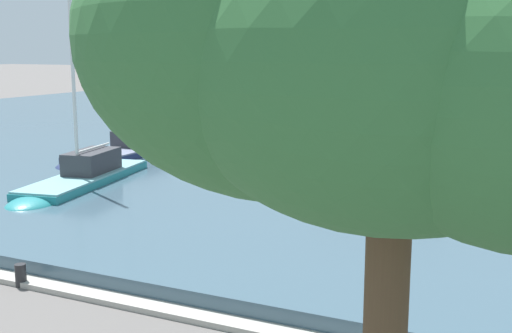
% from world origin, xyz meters
% --- Properties ---
extents(harbor_water, '(81.44, 53.60, 0.43)m').
position_xyz_m(harbor_water, '(0.00, 36.40, 0.22)').
color(harbor_water, '#3D5666').
rests_on(harbor_water, ground).
extents(quay_edge_coping, '(81.44, 0.50, 0.12)m').
position_xyz_m(quay_edge_coping, '(0.00, 9.35, 0.06)').
color(quay_edge_coping, '#ADA89E').
rests_on(quay_edge_coping, ground).
extents(sailboat_navy, '(2.25, 8.34, 9.61)m').
position_xyz_m(sailboat_navy, '(-10.72, 22.40, 0.51)').
color(sailboat_navy, navy).
rests_on(sailboat_navy, ground).
extents(sailboat_teal, '(2.98, 7.63, 8.22)m').
position_xyz_m(sailboat_teal, '(-8.25, 16.37, 0.52)').
color(sailboat_teal, teal).
rests_on(sailboat_teal, ground).
extents(sailboat_orange, '(4.06, 9.79, 7.50)m').
position_xyz_m(sailboat_orange, '(-12.14, 53.24, 0.44)').
color(sailboat_orange, orange).
rests_on(sailboat_orange, ground).
extents(sailboat_black, '(4.76, 8.18, 6.86)m').
position_xyz_m(sailboat_black, '(-9.77, 41.29, 0.32)').
color(sailboat_black, black).
rests_on(sailboat_black, ground).
extents(shade_tree, '(5.95, 4.23, 6.73)m').
position_xyz_m(shade_tree, '(5.30, 4.81, 5.05)').
color(shade_tree, brown).
rests_on(shade_tree, ground).
extents(mooring_bollard, '(0.24, 0.24, 0.50)m').
position_xyz_m(mooring_bollard, '(-3.69, 9.20, 0.25)').
color(mooring_bollard, '#232326').
rests_on(mooring_bollard, ground).
extents(townhouse_narrow_midrow, '(7.57, 5.32, 12.93)m').
position_xyz_m(townhouse_narrow_midrow, '(-13.72, 65.73, 6.48)').
color(townhouse_narrow_midrow, '#C6B293').
rests_on(townhouse_narrow_midrow, ground).
extents(townhouse_tall_gabled, '(8.61, 5.49, 13.13)m').
position_xyz_m(townhouse_tall_gabled, '(-8.40, 66.22, 6.58)').
color(townhouse_tall_gabled, tan).
rests_on(townhouse_tall_gabled, ground).
extents(townhouse_wide_warehouse, '(6.53, 6.90, 9.69)m').
position_xyz_m(townhouse_wide_warehouse, '(0.26, 65.88, 4.86)').
color(townhouse_wide_warehouse, tan).
rests_on(townhouse_wide_warehouse, ground).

